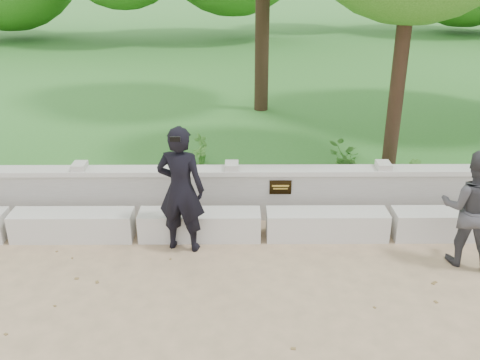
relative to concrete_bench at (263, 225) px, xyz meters
The scene contains 10 objects.
ground 1.91m from the concrete_bench, 90.00° to the right, with size 80.00×80.00×0.00m, color tan.
lawn 12.10m from the concrete_bench, 90.00° to the left, with size 40.00×22.00×0.25m, color #2B6924.
concrete_bench is the anchor object (origin of this frame).
parapet_wall 0.74m from the concrete_bench, 89.99° to the left, with size 12.50×0.35×0.90m.
man_main 1.48m from the concrete_bench, 165.89° to the right, with size 0.79×0.72×1.95m.
visitor_left 3.04m from the concrete_bench, 14.50° to the right, with size 1.03×0.94×1.72m.
shrub_a 2.94m from the concrete_bench, 112.95° to the left, with size 0.31×0.21×0.60m, color #3C7728.
shrub_b 3.14m from the concrete_bench, 26.55° to the left, with size 0.28×0.23×0.52m, color #3C7728.
shrub_c 2.52m from the concrete_bench, 49.49° to the left, with size 0.61×0.53×0.68m, color #3C7728.
shrub_d 2.11m from the concrete_bench, 122.13° to the left, with size 0.37×0.33×0.66m, color #3C7728.
Camera 1 is at (-0.42, -5.56, 4.17)m, focal length 40.00 mm.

